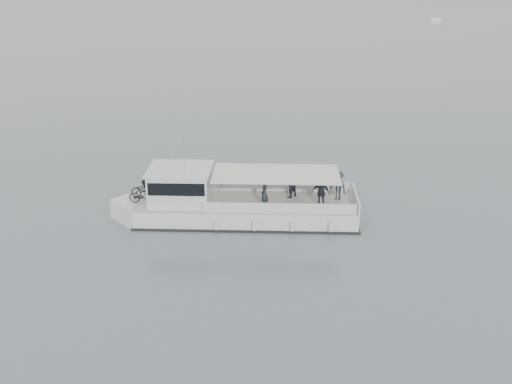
{
  "coord_description": "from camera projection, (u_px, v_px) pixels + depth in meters",
  "views": [
    {
      "loc": [
        -2.29,
        -27.64,
        12.93
      ],
      "look_at": [
        -2.98,
        -0.22,
        1.6
      ],
      "focal_mm": 40.0,
      "sensor_mm": 36.0,
      "label": 1
    }
  ],
  "objects": [
    {
      "name": "tour_boat",
      "position": [
        225.0,
        204.0,
        30.0
      ],
      "size": [
        13.14,
        3.51,
        5.5
      ],
      "rotation": [
        0.0,
        0.0,
        -0.01
      ],
      "color": "white",
      "rests_on": "ground"
    },
    {
      "name": "ground",
      "position": [
        312.0,
        219.0,
        30.42
      ],
      "size": [
        1400.0,
        1400.0,
        0.0
      ],
      "primitive_type": "plane",
      "color": "slate",
      "rests_on": "ground"
    }
  ]
}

